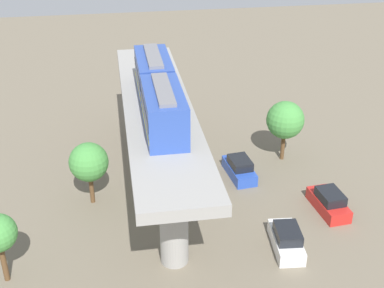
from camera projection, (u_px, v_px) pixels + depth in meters
ground_plane at (160, 188)px, 43.22m from camera, size 120.00×120.00×0.00m
viaduct at (158, 126)px, 40.50m from camera, size 5.20×28.00×7.63m
train at (158, 92)px, 37.88m from camera, size 2.64×13.55×3.24m
parked_car_white at (286, 240)px, 36.06m from camera, size 2.17×4.34×1.76m
parked_car_blue at (239, 169)px, 44.56m from camera, size 2.25×4.37×1.76m
parked_car_red at (329, 202)px, 40.08m from camera, size 2.18×4.35×1.76m
tree_near_viaduct at (89, 162)px, 39.72m from camera, size 3.06×3.06×5.22m
tree_far_corner at (285, 120)px, 45.72m from camera, size 3.37×3.37×5.64m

